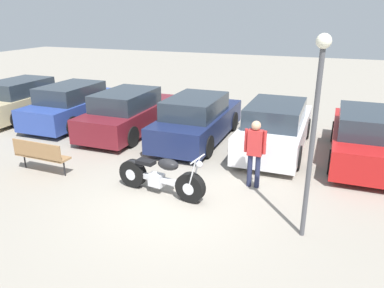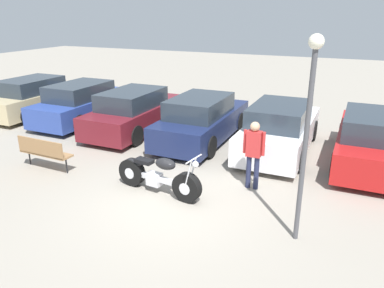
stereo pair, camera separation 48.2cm
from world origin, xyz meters
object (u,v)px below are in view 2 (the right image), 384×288
(parked_car_maroon, at_px, (136,112))
(lamp_post, at_px, (309,114))
(parked_car_blue, at_px, (84,103))
(parked_car_white, at_px, (280,129))
(parked_car_red, at_px, (372,140))
(motorcycle, at_px, (157,176))
(parked_car_champagne, at_px, (36,97))
(parked_car_navy, at_px, (202,120))
(park_bench, at_px, (44,151))
(person_standing, at_px, (254,150))

(parked_car_maroon, distance_m, lamp_post, 7.92)
(parked_car_blue, relative_size, parked_car_white, 1.00)
(parked_car_red, bearing_deg, motorcycle, -139.03)
(motorcycle, height_order, parked_car_champagne, parked_car_champagne)
(parked_car_white, xyz_separation_m, lamp_post, (1.28, -4.54, 1.71))
(parked_car_red, bearing_deg, parked_car_champagne, 178.48)
(parked_car_white, bearing_deg, parked_car_navy, -178.92)
(parked_car_blue, relative_size, park_bench, 2.91)
(parked_car_maroon, relative_size, park_bench, 2.91)
(parked_car_champagne, height_order, parked_car_red, same)
(lamp_post, bearing_deg, motorcycle, 169.76)
(park_bench, bearing_deg, parked_car_red, 26.74)
(park_bench, bearing_deg, parked_car_navy, 53.95)
(parked_car_maroon, distance_m, parked_car_white, 5.02)
(parked_car_champagne, distance_m, parked_car_blue, 2.51)
(motorcycle, relative_size, lamp_post, 0.61)
(parked_car_maroon, bearing_deg, parked_car_champagne, 175.89)
(motorcycle, height_order, parked_car_navy, parked_car_navy)
(motorcycle, bearing_deg, lamp_post, -10.24)
(parked_car_champagne, distance_m, parked_car_red, 12.56)
(lamp_post, distance_m, person_standing, 2.60)
(parked_car_champagne, xyz_separation_m, park_bench, (4.64, -4.32, -0.15))
(parked_car_red, bearing_deg, park_bench, -153.26)
(motorcycle, bearing_deg, person_standing, 30.14)
(motorcycle, distance_m, parked_car_navy, 3.94)
(parked_car_blue, bearing_deg, parked_car_champagne, 178.63)
(parked_car_champagne, xyz_separation_m, parked_car_maroon, (5.02, -0.36, 0.00))
(parked_car_blue, relative_size, parked_car_navy, 1.00)
(parked_car_red, bearing_deg, parked_car_blue, 178.44)
(parked_car_maroon, xyz_separation_m, parked_car_red, (7.53, 0.03, 0.00))
(parked_car_white, relative_size, lamp_post, 1.22)
(parked_car_navy, bearing_deg, person_standing, -48.38)
(parked_car_champagne, bearing_deg, parked_car_maroon, -4.11)
(parked_car_white, height_order, parked_car_red, same)
(parked_car_champagne, relative_size, parked_car_maroon, 1.00)
(motorcycle, xyz_separation_m, parked_car_champagne, (-8.04, 4.25, 0.27))
(parked_car_blue, height_order, park_bench, parked_car_blue)
(parked_car_maroon, bearing_deg, parked_car_white, 0.65)
(parked_car_champagne, height_order, parked_car_white, same)
(parked_car_blue, xyz_separation_m, parked_car_red, (10.04, -0.27, 0.00))
(parked_car_blue, bearing_deg, parked_car_white, -1.86)
(person_standing, bearing_deg, parked_car_blue, 157.76)
(person_standing, bearing_deg, motorcycle, -149.86)
(parked_car_champagne, height_order, parked_car_navy, same)
(motorcycle, bearing_deg, parked_car_red, 40.97)
(park_bench, bearing_deg, parked_car_white, 36.64)
(parked_car_navy, bearing_deg, parked_car_red, 0.20)
(lamp_post, bearing_deg, parked_car_maroon, 144.55)
(person_standing, bearing_deg, lamp_post, -52.40)
(lamp_post, bearing_deg, parked_car_white, 105.72)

